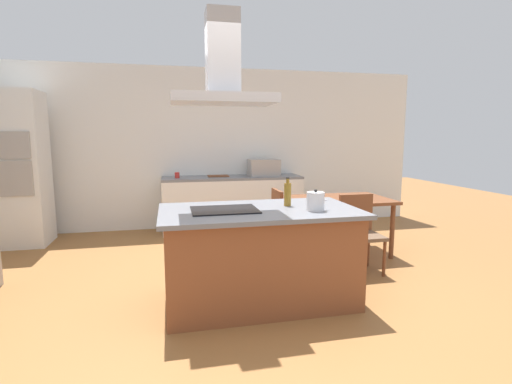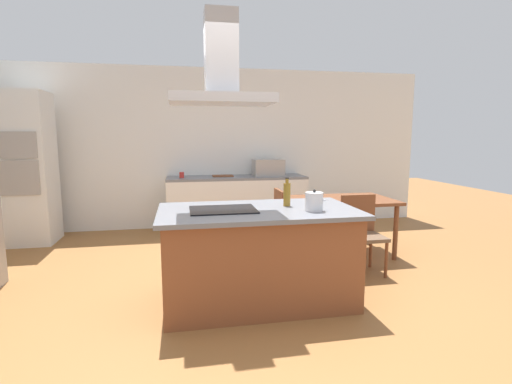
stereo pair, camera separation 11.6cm
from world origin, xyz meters
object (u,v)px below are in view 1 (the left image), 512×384
(tea_kettle, at_px, (316,201))
(range_hood, at_px, (223,74))
(olive_oil_bottle, at_px, (288,194))
(cutting_board, at_px, (218,176))
(wall_oven_stack, at_px, (19,169))
(cooktop, at_px, (224,210))
(chair_at_left_end, at_px, (269,220))
(coffee_mug_red, at_px, (177,175))
(chair_facing_island, at_px, (359,228))
(dining_table, at_px, (336,205))
(countertop_microwave, at_px, (264,168))

(tea_kettle, bearing_deg, range_hood, 167.30)
(olive_oil_bottle, relative_size, cutting_board, 0.82)
(wall_oven_stack, bearing_deg, cooktop, -45.81)
(tea_kettle, xyz_separation_m, wall_oven_stack, (-3.38, 2.83, 0.12))
(cutting_board, xyz_separation_m, chair_at_left_end, (0.44, -1.68, -0.40))
(cooktop, relative_size, tea_kettle, 2.81)
(range_hood, bearing_deg, coffee_mug_red, 97.21)
(cutting_board, distance_m, range_hood, 3.18)
(chair_facing_island, bearing_deg, dining_table, 90.00)
(countertop_microwave, xyz_separation_m, range_hood, (-1.08, -2.88, 1.06))
(coffee_mug_red, bearing_deg, dining_table, -38.31)
(olive_oil_bottle, xyz_separation_m, cutting_board, (-0.32, 2.83, -0.11))
(olive_oil_bottle, relative_size, coffee_mug_red, 3.08)
(range_hood, bearing_deg, chair_at_left_end, 59.11)
(tea_kettle, relative_size, coffee_mug_red, 2.37)
(cutting_board, bearing_deg, chair_at_left_end, -75.35)
(olive_oil_bottle, height_order, wall_oven_stack, wall_oven_stack)
(cutting_board, bearing_deg, coffee_mug_red, -173.55)
(olive_oil_bottle, bearing_deg, dining_table, 48.08)
(chair_at_left_end, bearing_deg, olive_oil_bottle, -95.87)
(countertop_microwave, xyz_separation_m, wall_oven_stack, (-3.65, -0.23, 0.06))
(cutting_board, bearing_deg, tea_kettle, -80.92)
(dining_table, bearing_deg, olive_oil_bottle, -131.92)
(dining_table, relative_size, chair_at_left_end, 1.57)
(wall_oven_stack, bearing_deg, range_hood, -45.81)
(cutting_board, height_order, wall_oven_stack, wall_oven_stack)
(countertop_microwave, bearing_deg, tea_kettle, -95.00)
(olive_oil_bottle, height_order, coffee_mug_red, olive_oil_bottle)
(coffee_mug_red, bearing_deg, tea_kettle, -68.93)
(olive_oil_bottle, bearing_deg, chair_facing_island, 25.18)
(coffee_mug_red, xyz_separation_m, chair_at_left_end, (1.11, -1.60, -0.44))
(chair_at_left_end, relative_size, range_hood, 0.99)
(cooktop, height_order, coffee_mug_red, coffee_mug_red)
(cooktop, distance_m, dining_table, 2.10)
(wall_oven_stack, xyz_separation_m, chair_at_left_end, (3.32, -1.39, -0.59))
(chair_at_left_end, bearing_deg, cooktop, -120.89)
(chair_at_left_end, bearing_deg, dining_table, 0.00)
(cooktop, xyz_separation_m, countertop_microwave, (1.08, 2.88, 0.13))
(cooktop, relative_size, dining_table, 0.43)
(countertop_microwave, distance_m, coffee_mug_red, 1.44)
(range_hood, bearing_deg, dining_table, 36.97)
(cooktop, distance_m, range_hood, 1.20)
(coffee_mug_red, distance_m, range_hood, 3.10)
(cooktop, bearing_deg, olive_oil_bottle, 9.17)
(cooktop, xyz_separation_m, dining_table, (1.67, 1.25, -0.24))
(cooktop, height_order, chair_facing_island, cooktop)
(coffee_mug_red, bearing_deg, olive_oil_bottle, -70.17)
(countertop_microwave, distance_m, dining_table, 1.77)
(olive_oil_bottle, distance_m, countertop_microwave, 2.81)
(tea_kettle, relative_size, olive_oil_bottle, 0.77)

